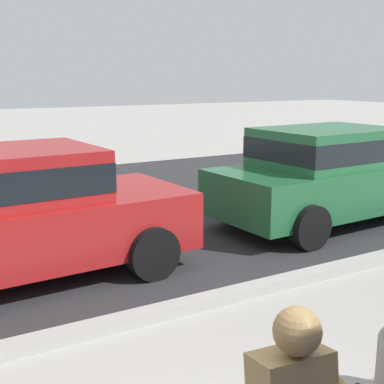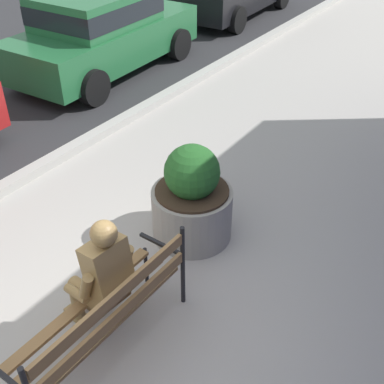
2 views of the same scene
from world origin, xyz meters
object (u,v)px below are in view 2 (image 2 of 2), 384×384
object	(u,v)px
bronze_statue_seated	(101,278)
concrete_planter	(192,201)
parked_car_green	(102,30)
park_bench	(104,313)

from	to	relation	value
bronze_statue_seated	concrete_planter	bearing A→B (deg)	4.68
concrete_planter	parked_car_green	distance (m)	5.35
bronze_statue_seated	concrete_planter	size ratio (longest dim) A/B	1.17
parked_car_green	park_bench	bearing A→B (deg)	-136.86
park_bench	parked_car_green	size ratio (longest dim) A/B	0.43
concrete_planter	bronze_statue_seated	bearing A→B (deg)	-175.32
park_bench	parked_car_green	distance (m)	6.78
park_bench	parked_car_green	bearing A→B (deg)	43.14
bronze_statue_seated	concrete_planter	xyz separation A→B (m)	(1.58, 0.13, -0.19)
park_bench	bronze_statue_seated	bearing A→B (deg)	46.56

